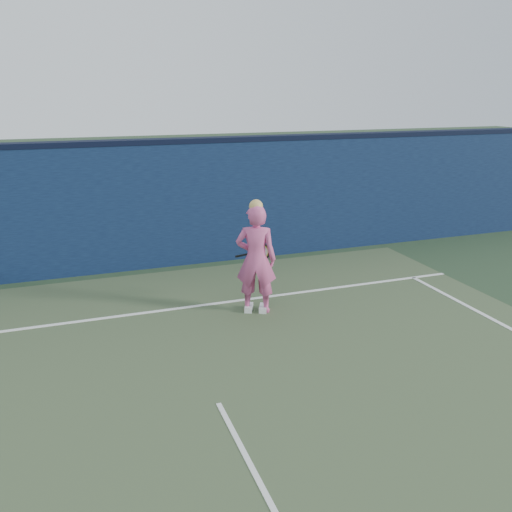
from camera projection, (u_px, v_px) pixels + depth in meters
name	position (u px, v px, depth m)	size (l,w,h in m)	color
ground	(245.00, 456.00, 5.45)	(80.00, 80.00, 0.00)	#253A23
backstop_wall	(143.00, 207.00, 10.93)	(24.00, 0.40, 2.50)	#0B1834
wall_cap	(139.00, 142.00, 10.55)	(24.00, 0.42, 0.10)	black
player	(256.00, 259.00, 8.75)	(0.78, 0.67, 1.88)	#D2518D
racket	(259.00, 252.00, 9.14)	(0.53, 0.38, 0.33)	black
court_lines	(256.00, 476.00, 5.15)	(11.00, 12.04, 0.01)	white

